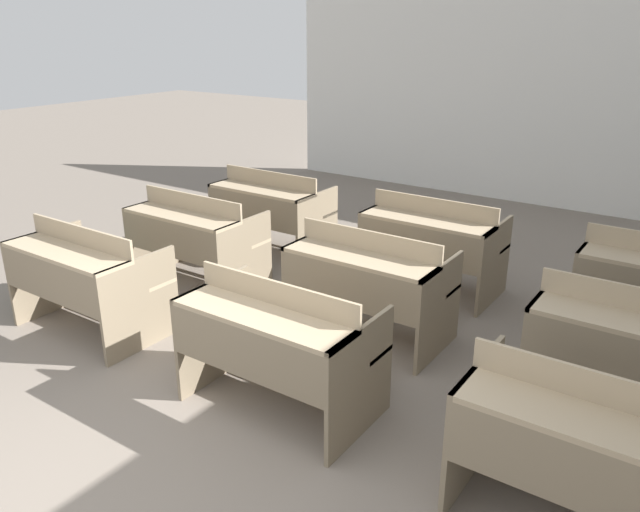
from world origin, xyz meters
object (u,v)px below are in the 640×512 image
at_px(bench_front_left, 85,274).
at_px(bench_front_center, 277,340).
at_px(bench_front_right, 591,448).
at_px(bench_third_left, 270,208).
at_px(bench_second_left, 194,236).
at_px(bench_second_center, 368,280).
at_px(schoolbag, 58,272).
at_px(bench_second_right, 635,349).
at_px(bench_third_center, 432,241).

relative_size(bench_front_left, bench_front_center, 1.00).
relative_size(bench_front_right, bench_third_left, 1.00).
xyz_separation_m(bench_second_left, bench_second_center, (1.84, -0.01, 0.00)).
height_order(bench_front_right, schoolbag, bench_front_right).
xyz_separation_m(bench_front_left, schoolbag, (-0.85, 0.29, -0.28)).
bearing_deg(bench_front_left, bench_second_right, 16.85).
xyz_separation_m(bench_front_right, bench_third_center, (-1.83, 2.24, 0.00)).
height_order(bench_second_left, bench_third_left, same).
height_order(bench_front_left, bench_third_left, same).
bearing_deg(bench_front_center, bench_third_center, 90.48).
bearing_deg(bench_third_left, bench_front_right, -31.44).
xyz_separation_m(bench_second_right, bench_third_center, (-1.83, 1.12, 0.00)).
height_order(bench_front_left, bench_front_right, same).
bearing_deg(bench_second_center, bench_second_left, 179.69).
relative_size(bench_front_left, bench_second_right, 1.00).
relative_size(bench_front_center, bench_second_center, 1.00).
distance_m(bench_front_left, bench_front_center, 1.87).
distance_m(bench_second_center, bench_third_left, 2.13).
xyz_separation_m(bench_front_left, bench_second_center, (1.85, 1.13, 0.00)).
relative_size(bench_front_left, bench_second_left, 1.00).
xyz_separation_m(bench_third_left, schoolbag, (-0.87, -1.95, -0.28)).
bearing_deg(bench_second_left, schoolbag, -135.21).
relative_size(bench_front_center, bench_third_center, 1.00).
xyz_separation_m(bench_second_right, bench_third_left, (-3.66, 1.12, 0.00)).
distance_m(bench_front_left, bench_second_right, 3.85).
height_order(bench_second_left, bench_second_center, same).
height_order(bench_front_left, bench_second_center, same).
bearing_deg(bench_second_left, bench_front_center, -31.53).
xyz_separation_m(bench_second_left, bench_third_left, (0.01, 1.09, 0.00)).
relative_size(bench_second_left, bench_second_center, 1.00).
distance_m(bench_second_center, bench_third_center, 1.10).
height_order(bench_front_left, bench_second_right, same).
distance_m(bench_front_right, bench_second_center, 2.16).
bearing_deg(bench_third_center, bench_second_center, -90.33).
bearing_deg(schoolbag, bench_front_left, -18.90).
relative_size(bench_front_center, bench_third_left, 1.00).
distance_m(bench_front_left, bench_front_right, 3.68).
bearing_deg(bench_front_center, bench_second_right, 31.59).
bearing_deg(bench_third_center, schoolbag, -144.24).
bearing_deg(bench_second_right, schoolbag, -169.67).
xyz_separation_m(bench_front_right, bench_second_right, (0.00, 1.12, 0.00)).
bearing_deg(bench_front_center, bench_second_left, 148.47).
height_order(bench_front_right, bench_second_right, same).
xyz_separation_m(bench_front_right, bench_third_left, (-3.66, 2.24, 0.00)).
bearing_deg(bench_third_left, bench_second_left, -90.52).
xyz_separation_m(bench_front_left, bench_front_right, (3.68, -0.00, 0.00)).
relative_size(bench_third_left, schoolbag, 2.90).
xyz_separation_m(bench_front_center, bench_second_center, (-0.03, 1.13, 0.00)).
height_order(bench_second_center, bench_third_left, same).
distance_m(bench_front_left, bench_second_left, 1.14).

